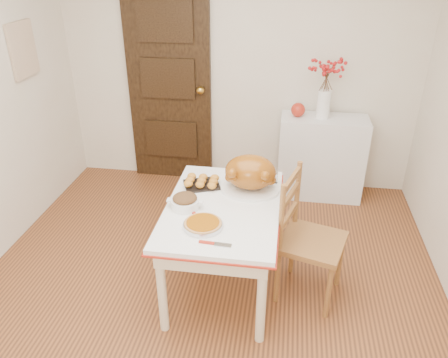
% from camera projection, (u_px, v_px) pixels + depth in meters
% --- Properties ---
extents(floor, '(3.50, 4.00, 0.00)m').
position_uv_depth(floor, '(202.00, 309.00, 3.10)').
color(floor, '#4A2A18').
rests_on(floor, ground).
extents(wall_back, '(3.50, 0.00, 2.50)m').
position_uv_depth(wall_back, '(239.00, 64.00, 4.26)').
color(wall_back, beige).
rests_on(wall_back, ground).
extents(door_back, '(0.85, 0.06, 2.06)m').
position_uv_depth(door_back, '(169.00, 84.00, 4.43)').
color(door_back, black).
rests_on(door_back, ground).
extents(photo_board, '(0.03, 0.35, 0.45)m').
position_uv_depth(photo_board, '(23.00, 49.00, 3.67)').
color(photo_board, beige).
rests_on(photo_board, ground).
extents(sideboard, '(0.83, 0.37, 0.83)m').
position_uv_depth(sideboard, '(321.00, 157.00, 4.34)').
color(sideboard, silver).
rests_on(sideboard, floor).
extents(kitchen_table, '(0.79, 1.16, 0.69)m').
position_uv_depth(kitchen_table, '(223.00, 246.00, 3.17)').
color(kitchen_table, white).
rests_on(kitchen_table, floor).
extents(chair_oak, '(0.52, 0.52, 0.96)m').
position_uv_depth(chair_oak, '(313.00, 239.00, 3.02)').
color(chair_oak, brown).
rests_on(chair_oak, floor).
extents(berry_vase, '(0.29, 0.29, 0.55)m').
position_uv_depth(berry_vase, '(325.00, 89.00, 4.02)').
color(berry_vase, white).
rests_on(berry_vase, sideboard).
extents(apple, '(0.13, 0.13, 0.13)m').
position_uv_depth(apple, '(298.00, 110.00, 4.15)').
color(apple, '#AB2515').
rests_on(apple, sideboard).
extents(turkey_platter, '(0.48, 0.41, 0.27)m').
position_uv_depth(turkey_platter, '(250.00, 174.00, 3.13)').
color(turkey_platter, '#934F12').
rests_on(turkey_platter, kitchen_table).
extents(pumpkin_pie, '(0.26, 0.26, 0.05)m').
position_uv_depth(pumpkin_pie, '(203.00, 224.00, 2.77)').
color(pumpkin_pie, '#8F4907').
rests_on(pumpkin_pie, kitchen_table).
extents(stuffing_dish, '(0.29, 0.25, 0.10)m').
position_uv_depth(stuffing_dish, '(185.00, 201.00, 2.97)').
color(stuffing_dish, brown).
rests_on(stuffing_dish, kitchen_table).
extents(rolls_tray, '(0.31, 0.28, 0.07)m').
position_uv_depth(rolls_tray, '(202.00, 182.00, 3.24)').
color(rolls_tray, '#C5711F').
rests_on(rolls_tray, kitchen_table).
extents(pie_server, '(0.20, 0.07, 0.01)m').
position_uv_depth(pie_server, '(215.00, 244.00, 2.62)').
color(pie_server, silver).
rests_on(pie_server, kitchen_table).
extents(carving_knife, '(0.21, 0.22, 0.01)m').
position_uv_depth(carving_knife, '(199.00, 217.00, 2.87)').
color(carving_knife, silver).
rests_on(carving_knife, kitchen_table).
extents(drinking_glass, '(0.06, 0.06, 0.10)m').
position_uv_depth(drinking_glass, '(241.00, 170.00, 3.37)').
color(drinking_glass, white).
rests_on(drinking_glass, kitchen_table).
extents(shaker_pair, '(0.10, 0.05, 0.09)m').
position_uv_depth(shaker_pair, '(272.00, 177.00, 3.29)').
color(shaker_pair, white).
rests_on(shaker_pair, kitchen_table).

